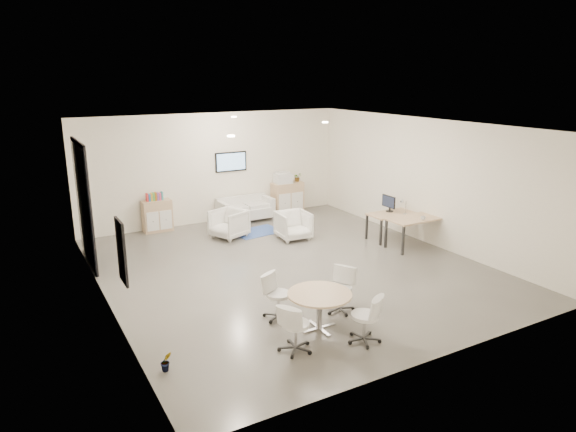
# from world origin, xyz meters

# --- Properties ---
(room_shell) EXTENTS (9.60, 10.60, 4.80)m
(room_shell) POSITION_xyz_m (0.00, 0.00, 1.60)
(room_shell) COLOR #595651
(room_shell) RESTS_ON ground
(glass_door) EXTENTS (0.09, 1.90, 2.85)m
(glass_door) POSITION_xyz_m (-3.95, 2.51, 1.50)
(glass_door) COLOR black
(glass_door) RESTS_ON room_shell
(artwork) EXTENTS (0.05, 0.54, 1.04)m
(artwork) POSITION_xyz_m (-3.97, -1.60, 1.55)
(artwork) COLOR black
(artwork) RESTS_ON room_shell
(wall_tv) EXTENTS (0.98, 0.06, 0.58)m
(wall_tv) POSITION_xyz_m (0.50, 4.46, 1.75)
(wall_tv) COLOR black
(wall_tv) RESTS_ON room_shell
(ceiling_spots) EXTENTS (3.14, 4.14, 0.03)m
(ceiling_spots) POSITION_xyz_m (-0.20, 0.83, 3.18)
(ceiling_spots) COLOR #FFEAC6
(ceiling_spots) RESTS_ON room_shell
(sideboard_left) EXTENTS (0.79, 0.41, 0.89)m
(sideboard_left) POSITION_xyz_m (-1.85, 4.27, 0.44)
(sideboard_left) COLOR tan
(sideboard_left) RESTS_ON room_shell
(sideboard_right) EXTENTS (0.98, 0.47, 0.98)m
(sideboard_right) POSITION_xyz_m (2.30, 4.24, 0.49)
(sideboard_right) COLOR tan
(sideboard_right) RESTS_ON room_shell
(books) EXTENTS (0.46, 0.14, 0.22)m
(books) POSITION_xyz_m (-1.89, 4.27, 1.00)
(books) COLOR red
(books) RESTS_ON sideboard_left
(printer) EXTENTS (0.53, 0.46, 0.36)m
(printer) POSITION_xyz_m (2.14, 4.24, 1.14)
(printer) COLOR white
(printer) RESTS_ON sideboard_right
(loveseat) EXTENTS (1.63, 0.83, 0.61)m
(loveseat) POSITION_xyz_m (0.74, 4.09, 0.33)
(loveseat) COLOR silver
(loveseat) RESTS_ON room_shell
(blue_rug) EXTENTS (1.44, 1.07, 0.01)m
(blue_rug) POSITION_xyz_m (0.54, 2.83, 0.01)
(blue_rug) COLOR #324B98
(blue_rug) RESTS_ON room_shell
(armchair_left) EXTENTS (1.02, 1.05, 0.84)m
(armchair_left) POSITION_xyz_m (-0.33, 2.77, 0.42)
(armchair_left) COLOR silver
(armchair_left) RESTS_ON room_shell
(armchair_right) EXTENTS (0.85, 0.80, 0.82)m
(armchair_right) POSITION_xyz_m (1.11, 1.80, 0.41)
(armchair_right) COLOR silver
(armchair_right) RESTS_ON room_shell
(desk_rear) EXTENTS (1.38, 0.70, 0.71)m
(desk_rear) POSITION_xyz_m (3.43, 0.53, 0.64)
(desk_rear) COLOR tan
(desk_rear) RESTS_ON room_shell
(desk_front) EXTENTS (1.49, 0.75, 0.77)m
(desk_front) POSITION_xyz_m (3.48, -0.30, 0.70)
(desk_front) COLOR tan
(desk_front) RESTS_ON room_shell
(monitor) EXTENTS (0.20, 0.50, 0.44)m
(monitor) POSITION_xyz_m (3.39, 0.68, 0.95)
(monitor) COLOR black
(monitor) RESTS_ON desk_rear
(round_table) EXTENTS (1.10, 1.10, 0.67)m
(round_table) POSITION_xyz_m (-1.03, -2.80, 0.58)
(round_table) COLOR tan
(round_table) RESTS_ON room_shell
(meeting_chairs) EXTENTS (2.22, 2.22, 0.82)m
(meeting_chairs) POSITION_xyz_m (-1.03, -2.80, 0.41)
(meeting_chairs) COLOR white
(meeting_chairs) RESTS_ON room_shell
(plant_cabinet) EXTENTS (0.29, 0.31, 0.21)m
(plant_cabinet) POSITION_xyz_m (2.67, 4.25, 1.08)
(plant_cabinet) COLOR #3F7F3F
(plant_cabinet) RESTS_ON sideboard_right
(plant_floor) EXTENTS (0.17, 0.31, 0.14)m
(plant_floor) POSITION_xyz_m (-3.70, -2.78, 0.07)
(plant_floor) COLOR #3F7F3F
(plant_floor) RESTS_ON room_shell
(cup) EXTENTS (0.14, 0.12, 0.12)m
(cup) POSITION_xyz_m (3.47, -0.54, 0.83)
(cup) COLOR white
(cup) RESTS_ON desk_front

